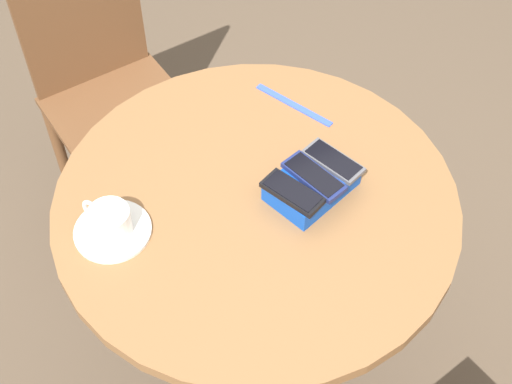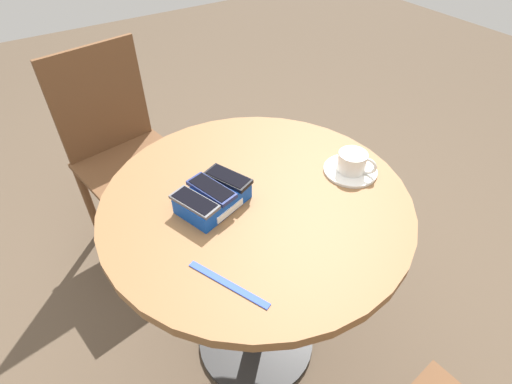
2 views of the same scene
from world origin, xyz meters
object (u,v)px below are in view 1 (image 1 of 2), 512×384
(phone_box, at_px, (312,184))
(phone_gray, at_px, (333,161))
(phone_navy, at_px, (314,176))
(round_table, at_px, (256,243))
(chair_far_side, at_px, (109,90))
(phone_black, at_px, (292,192))
(lanyard_strap, at_px, (294,105))
(saucer, at_px, (113,231))
(coffee_cup, at_px, (109,220))

(phone_box, relative_size, phone_gray, 1.46)
(phone_box, xyz_separation_m, phone_navy, (0.00, 0.00, 0.03))
(round_table, distance_m, phone_navy, 0.25)
(chair_far_side, bearing_deg, phone_black, 99.15)
(lanyard_strap, bearing_deg, saucer, 16.83)
(phone_black, distance_m, saucer, 0.37)
(phone_navy, relative_size, chair_far_side, 0.16)
(coffee_cup, bearing_deg, phone_navy, 166.40)
(phone_navy, xyz_separation_m, phone_black, (0.06, 0.02, -0.00))
(lanyard_strap, bearing_deg, chair_far_side, -63.64)
(phone_box, relative_size, coffee_cup, 1.92)
(saucer, bearing_deg, phone_navy, 166.68)
(round_table, bearing_deg, chair_far_side, -83.84)
(phone_gray, height_order, lanyard_strap, phone_gray)
(coffee_cup, height_order, lanyard_strap, coffee_cup)
(phone_gray, distance_m, chair_far_side, 0.93)
(phone_navy, distance_m, chair_far_side, 0.93)
(lanyard_strap, height_order, chair_far_side, chair_far_side)
(saucer, relative_size, coffee_cup, 1.45)
(phone_navy, distance_m, lanyard_strap, 0.27)
(phone_navy, height_order, chair_far_side, chair_far_side)
(phone_navy, bearing_deg, chair_far_side, -76.75)
(round_table, height_order, coffee_cup, coffee_cup)
(round_table, xyz_separation_m, coffee_cup, (0.30, -0.06, 0.20))
(chair_far_side, bearing_deg, phone_navy, 103.25)
(phone_gray, bearing_deg, round_table, -7.63)
(coffee_cup, bearing_deg, chair_far_side, -105.91)
(phone_box, bearing_deg, phone_black, 20.03)
(phone_black, xyz_separation_m, saucer, (0.35, -0.11, -0.05))
(lanyard_strap, distance_m, chair_far_side, 0.72)
(phone_box, height_order, saucer, phone_box)
(coffee_cup, distance_m, lanyard_strap, 0.52)
(phone_gray, xyz_separation_m, lanyard_strap, (-0.04, -0.23, -0.05))
(coffee_cup, relative_size, lanyard_strap, 0.51)
(round_table, relative_size, phone_black, 6.07)
(phone_navy, relative_size, coffee_cup, 1.38)
(phone_black, height_order, lanyard_strap, phone_black)
(phone_box, height_order, coffee_cup, coffee_cup)
(phone_navy, relative_size, phone_black, 1.05)
(lanyard_strap, bearing_deg, phone_navy, 69.05)
(phone_gray, xyz_separation_m, phone_navy, (0.06, 0.02, 0.00))
(round_table, height_order, phone_box, phone_box)
(phone_box, distance_m, phone_black, 0.07)
(saucer, relative_size, chair_far_side, 0.17)
(phone_gray, distance_m, phone_navy, 0.06)
(round_table, distance_m, chair_far_side, 0.81)
(phone_black, bearing_deg, phone_navy, -164.26)
(phone_box, bearing_deg, lanyard_strap, -111.33)
(phone_black, xyz_separation_m, coffee_cup, (0.35, -0.11, -0.02))
(phone_gray, relative_size, chair_far_side, 0.15)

